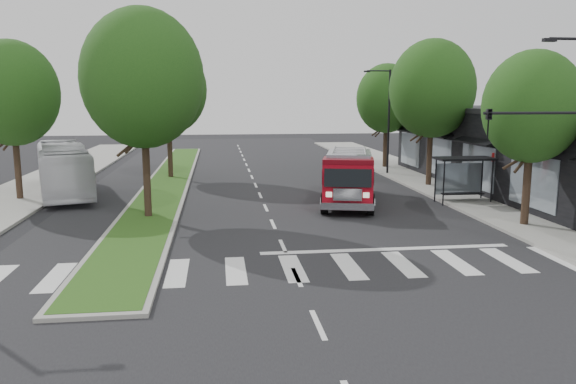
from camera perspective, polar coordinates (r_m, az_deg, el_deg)
The scene contains 15 objects.
ground at distance 22.74m, azimuth -0.53°, elevation -5.53°, with size 140.00×140.00×0.00m, color black.
sidewalk_right at distance 35.67m, azimuth 17.86°, elevation -0.32°, with size 5.00×80.00×0.15m, color gray.
median at distance 40.38m, azimuth -12.03°, elevation 1.05°, with size 3.00×50.00×0.15m.
storefront_row at distance 37.49m, azimuth 24.31°, elevation 3.49°, with size 8.00×30.00×5.00m, color black.
bus_shelter at distance 33.19m, azimuth 17.34°, elevation 2.42°, with size 3.20×1.60×2.61m.
tree_right_near at distance 27.65m, azimuth 23.57°, elevation 7.92°, with size 4.40×4.40×8.05m.
tree_right_mid at distance 38.47m, azimuth 14.45°, elevation 10.12°, with size 5.60×5.60×9.72m.
tree_right_far at distance 47.91m, azimuth 9.98°, elevation 9.34°, with size 5.00×5.00×8.73m.
tree_median_near at distance 28.04m, azimuth -14.55°, elevation 11.09°, with size 5.80×5.80×10.16m.
tree_median_far at distance 41.95m, azimuth -12.11°, elevation 10.14°, with size 5.60×5.60×9.72m.
tree_left_mid at distance 35.70m, azimuth -26.26°, elevation 8.99°, with size 5.20×5.20×9.16m.
streetlight_right_near at distance 22.01m, azimuth 26.46°, elevation 5.30°, with size 4.08×0.22×8.00m.
streetlight_right_far at distance 43.77m, azimuth 10.02°, elevation 7.55°, with size 2.11×0.20×8.00m.
fire_engine at distance 32.02m, azimuth 6.18°, elevation 1.51°, with size 4.64×9.15×3.04m.
city_bus at distance 37.24m, azimuth -21.87°, elevation 2.20°, with size 2.66×11.38×3.17m, color silver.
Camera 1 is at (-2.55, -21.81, 5.93)m, focal length 35.00 mm.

